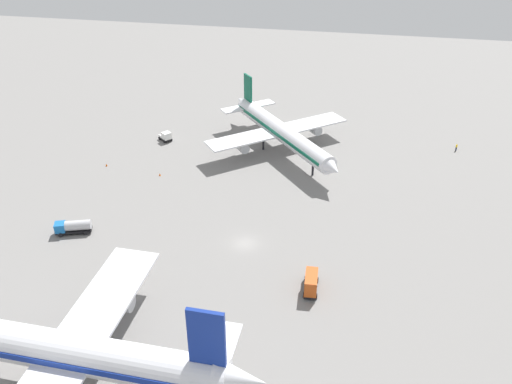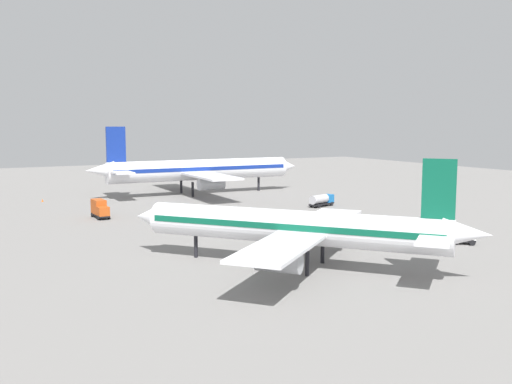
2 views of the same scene
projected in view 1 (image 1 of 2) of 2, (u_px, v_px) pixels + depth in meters
ground at (245, 243)px, 95.97m from camera, size 288.00×288.00×0.00m
airplane_at_gate at (56, 350)px, 67.17m from camera, size 42.95×53.68×16.35m
airplane_taxiing at (281, 132)px, 124.55m from camera, size 36.30×32.23×13.33m
catering_truck at (311, 282)px, 84.60m from camera, size 5.69×2.43×3.30m
baggage_tug at (166, 136)px, 130.96m from camera, size 3.65×3.74×2.30m
fuel_truck at (73, 227)px, 97.98m from camera, size 3.81×6.58×2.50m
ground_crew_worker at (456, 147)px, 126.65m from camera, size 0.58×0.40×1.67m
safety_cone_mid_apron at (106, 165)px, 120.35m from camera, size 0.44×0.44×0.60m
safety_cone_far_side at (160, 174)px, 116.64m from camera, size 0.44×0.44×0.60m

